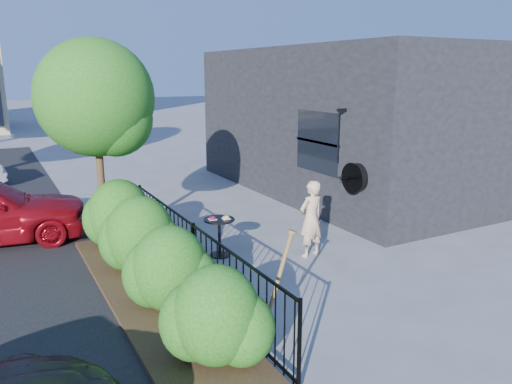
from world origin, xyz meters
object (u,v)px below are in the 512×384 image
cafe_table (219,230)px  woman (311,219)px  shovel (274,296)px  patio_tree (100,105)px

cafe_table → woman: 1.71m
cafe_table → shovel: size_ratio=0.50×
woman → cafe_table: bearing=-38.0°
woman → shovel: (-2.21, -2.41, -0.05)m
patio_tree → woman: (3.19, -2.41, -2.04)m
cafe_table → patio_tree: bearing=136.6°
patio_tree → shovel: 5.34m
cafe_table → shovel: (-0.72, -3.21, 0.17)m
patio_tree → shovel: (0.98, -4.81, -2.09)m
patio_tree → shovel: patio_tree is taller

